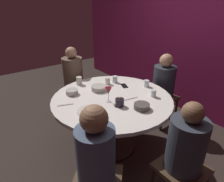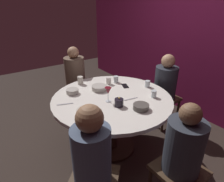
% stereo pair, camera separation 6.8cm
% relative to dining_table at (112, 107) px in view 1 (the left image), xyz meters
% --- Properties ---
extents(ground_plane, '(8.00, 8.00, 0.00)m').
position_rel_dining_table_xyz_m(ground_plane, '(0.00, 0.00, -0.62)').
color(ground_plane, '#2D231E').
extents(back_wall, '(6.00, 0.10, 2.60)m').
position_rel_dining_table_xyz_m(back_wall, '(0.00, 1.70, 0.68)').
color(back_wall, maroon).
rests_on(back_wall, ground).
extents(dining_table, '(1.44, 1.44, 0.76)m').
position_rel_dining_table_xyz_m(dining_table, '(0.00, 0.00, 0.00)').
color(dining_table, silver).
rests_on(dining_table, ground).
extents(seated_diner_left, '(0.40, 0.40, 1.19)m').
position_rel_dining_table_xyz_m(seated_diner_left, '(-1.01, 0.00, 0.11)').
color(seated_diner_left, '#3F2D1E').
rests_on(seated_diner_left, ground).
extents(seated_diner_back, '(0.40, 0.40, 1.13)m').
position_rel_dining_table_xyz_m(seated_diner_back, '(0.00, 0.98, 0.09)').
color(seated_diner_back, '#3F2D1E').
rests_on(seated_diner_back, ground).
extents(seated_diner_right, '(0.40, 0.40, 1.12)m').
position_rel_dining_table_xyz_m(seated_diner_right, '(1.01, 0.00, 0.08)').
color(seated_diner_right, '#3F2D1E').
rests_on(seated_diner_right, ground).
extents(seated_diner_front_right, '(0.57, 0.57, 1.18)m').
position_rel_dining_table_xyz_m(seated_diner_front_right, '(0.68, -0.68, 0.11)').
color(seated_diner_front_right, '#3F2D1E').
rests_on(seated_diner_front_right, ground).
extents(candle_holder, '(0.10, 0.10, 0.11)m').
position_rel_dining_table_xyz_m(candle_holder, '(0.22, -0.07, 0.19)').
color(candle_holder, black).
rests_on(candle_holder, dining_table).
extents(wine_glass, '(0.08, 0.08, 0.18)m').
position_rel_dining_table_xyz_m(wine_glass, '(0.07, -0.10, 0.27)').
color(wine_glass, silver).
rests_on(wine_glass, dining_table).
extents(dinner_plate, '(0.23, 0.23, 0.01)m').
position_rel_dining_table_xyz_m(dinner_plate, '(0.11, -0.40, 0.15)').
color(dinner_plate, beige).
rests_on(dinner_plate, dining_table).
extents(cell_phone, '(0.16, 0.12, 0.01)m').
position_rel_dining_table_xyz_m(cell_phone, '(-0.16, 0.33, 0.15)').
color(cell_phone, black).
rests_on(cell_phone, dining_table).
extents(bowl_serving_large, '(0.20, 0.20, 0.06)m').
position_rel_dining_table_xyz_m(bowl_serving_large, '(-0.26, -0.01, 0.17)').
color(bowl_serving_large, '#B2ADA3').
rests_on(bowl_serving_large, dining_table).
extents(bowl_salad_center, '(0.15, 0.15, 0.06)m').
position_rel_dining_table_xyz_m(bowl_salad_center, '(-0.37, -0.34, 0.17)').
color(bowl_salad_center, '#B2ADA3').
rests_on(bowl_salad_center, dining_table).
extents(bowl_small_white, '(0.17, 0.17, 0.06)m').
position_rel_dining_table_xyz_m(bowl_small_white, '(0.41, 0.08, 0.17)').
color(bowl_small_white, '#4C4742').
rests_on(bowl_small_white, dining_table).
extents(cup_near_candle, '(0.06, 0.06, 0.09)m').
position_rel_dining_table_xyz_m(cup_near_candle, '(0.29, 0.40, 0.19)').
color(cup_near_candle, silver).
rests_on(cup_near_candle, dining_table).
extents(cup_by_left_diner, '(0.08, 0.08, 0.11)m').
position_rel_dining_table_xyz_m(cup_by_left_diner, '(-0.58, -0.12, 0.20)').
color(cup_by_left_diner, beige).
rests_on(cup_by_left_diner, dining_table).
extents(cup_by_right_diner, '(0.07, 0.07, 0.09)m').
position_rel_dining_table_xyz_m(cup_by_right_diner, '(0.03, 0.56, 0.19)').
color(cup_by_right_diner, silver).
rests_on(cup_by_right_diner, dining_table).
extents(cup_center_front, '(0.07, 0.07, 0.09)m').
position_rel_dining_table_xyz_m(cup_center_front, '(-0.34, 0.31, 0.19)').
color(cup_center_front, silver).
rests_on(cup_center_front, dining_table).
extents(cup_far_edge, '(0.07, 0.07, 0.09)m').
position_rel_dining_table_xyz_m(cup_far_edge, '(-0.36, 0.20, 0.19)').
color(cup_far_edge, silver).
rests_on(cup_far_edge, dining_table).
extents(fork_near_plate, '(0.05, 0.18, 0.01)m').
position_rel_dining_table_xyz_m(fork_near_plate, '(0.17, 0.15, 0.15)').
color(fork_near_plate, '#B7B7BC').
rests_on(fork_near_plate, dining_table).
extents(knife_near_plate, '(0.08, 0.17, 0.01)m').
position_rel_dining_table_xyz_m(knife_near_plate, '(-0.16, -0.53, 0.15)').
color(knife_near_plate, '#B7B7BC').
rests_on(knife_near_plate, dining_table).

